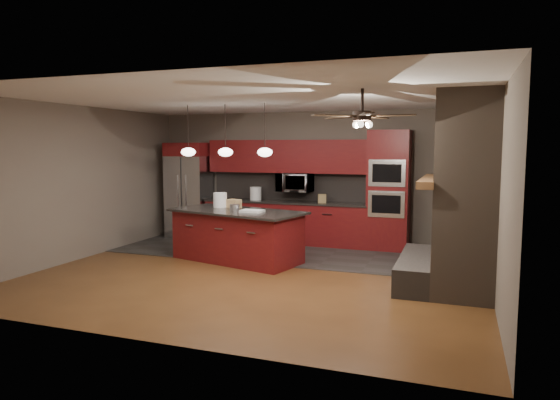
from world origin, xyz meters
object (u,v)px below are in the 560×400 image
at_px(refrigerator, 190,190).
at_px(paint_tray, 252,211).
at_px(kitchen_island, 237,235).
at_px(counter_bucket, 256,193).
at_px(counter_box, 322,198).
at_px(oven_tower, 389,190).
at_px(cardboard_box, 234,204).
at_px(paint_can, 235,208).
at_px(white_bucket, 220,200).
at_px(microwave, 295,182).

distance_m(refrigerator, paint_tray, 3.11).
relative_size(kitchen_island, counter_bucket, 9.30).
bearing_deg(refrigerator, counter_bucket, 2.92).
xyz_separation_m(kitchen_island, counter_box, (1.07, 1.88, 0.52)).
distance_m(kitchen_island, paint_tray, 0.61).
xyz_separation_m(oven_tower, cardboard_box, (-2.64, -1.58, -0.19)).
distance_m(paint_can, counter_box, 2.23).
bearing_deg(white_bucket, oven_tower, 29.03).
relative_size(kitchen_island, paint_can, 15.50).
height_order(white_bucket, counter_box, white_bucket).
xyz_separation_m(kitchen_island, paint_tray, (0.36, -0.14, 0.47)).
relative_size(oven_tower, paint_can, 13.97).
bearing_deg(kitchen_island, counter_box, 74.63).
height_order(microwave, cardboard_box, microwave).
bearing_deg(counter_bucket, refrigerator, -177.08).
bearing_deg(refrigerator, cardboard_box, -39.67).
bearing_deg(counter_box, paint_can, -139.24).
bearing_deg(counter_box, refrigerator, 160.54).
xyz_separation_m(kitchen_island, white_bucket, (-0.49, 0.31, 0.59)).
distance_m(kitchen_island, cardboard_box, 0.67).
xyz_separation_m(cardboard_box, counter_bucket, (-0.22, 1.58, 0.04)).
distance_m(refrigerator, kitchen_island, 2.81).
height_order(microwave, kitchen_island, microwave).
bearing_deg(counter_bucket, microwave, 3.23).
bearing_deg(refrigerator, paint_tray, -39.75).
bearing_deg(paint_tray, refrigerator, 142.25).
distance_m(refrigerator, counter_bucket, 1.59).
bearing_deg(cardboard_box, white_bucket, -154.21).
bearing_deg(refrigerator, oven_tower, 0.95).
xyz_separation_m(oven_tower, refrigerator, (-4.45, -0.07, -0.12)).
height_order(refrigerator, paint_tray, refrigerator).
bearing_deg(counter_bucket, paint_can, -77.96).
bearing_deg(counter_box, oven_tower, -18.23).
xyz_separation_m(oven_tower, kitchen_island, (-2.42, -1.92, -0.73)).
bearing_deg(counter_box, white_bucket, -154.78).
bearing_deg(oven_tower, counter_box, -178.19).
relative_size(white_bucket, counter_box, 1.54).
relative_size(cardboard_box, counter_box, 1.37).
bearing_deg(paint_can, paint_tray, -11.55).
bearing_deg(paint_tray, white_bucket, 154.09).
relative_size(paint_can, cardboard_box, 0.70).
bearing_deg(white_bucket, cardboard_box, 7.75).
bearing_deg(paint_can, counter_bucket, 102.04).
distance_m(refrigerator, white_bucket, 2.18).
distance_m(kitchen_island, counter_bucket, 2.06).
height_order(refrigerator, kitchen_island, refrigerator).
relative_size(white_bucket, paint_can, 1.61).
distance_m(microwave, cardboard_box, 1.79).
bearing_deg(paint_can, oven_tower, 39.16).
bearing_deg(white_bucket, counter_bucket, 88.36).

